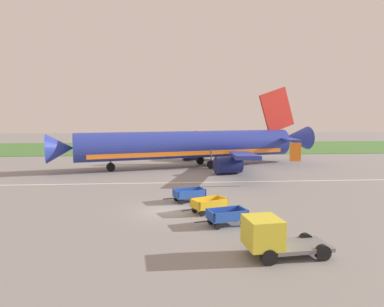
% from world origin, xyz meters
% --- Properties ---
extents(ground_plane, '(220.00, 220.00, 0.00)m').
position_xyz_m(ground_plane, '(0.00, 0.00, 0.00)').
color(ground_plane, gray).
extents(grass_strip, '(220.00, 28.00, 0.06)m').
position_xyz_m(grass_strip, '(0.00, 49.29, 0.03)').
color(grass_strip, '#477A38').
rests_on(grass_strip, ground).
extents(apron_stripe, '(120.00, 0.36, 0.01)m').
position_xyz_m(apron_stripe, '(0.00, 10.61, 0.01)').
color(apron_stripe, silver).
rests_on(apron_stripe, ground).
extents(airplane, '(37.22, 30.15, 11.34)m').
position_xyz_m(airplane, '(4.02, 21.54, 3.05)').
color(airplane, '#28389E').
rests_on(airplane, ground).
extents(baggage_cart_nearest, '(3.62, 2.04, 1.07)m').
position_xyz_m(baggage_cart_nearest, '(3.99, -3.73, 0.60)').
color(baggage_cart_nearest, '#234CB2').
rests_on(baggage_cart_nearest, ground).
extents(baggage_cart_second_in_row, '(3.53, 2.33, 1.07)m').
position_xyz_m(baggage_cart_second_in_row, '(3.17, -0.74, 0.60)').
color(baggage_cart_second_in_row, gold).
rests_on(baggage_cart_second_in_row, ground).
extents(baggage_cart_third_in_row, '(3.60, 2.14, 1.07)m').
position_xyz_m(baggage_cart_third_in_row, '(1.91, 2.58, 0.60)').
color(baggage_cart_third_in_row, '#234CB2').
rests_on(baggage_cart_third_in_row, ground).
extents(service_truck_beside_carts, '(4.56, 2.41, 2.10)m').
position_xyz_m(service_truck_beside_carts, '(5.37, -8.93, 1.10)').
color(service_truck_beside_carts, slate).
rests_on(service_truck_beside_carts, ground).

